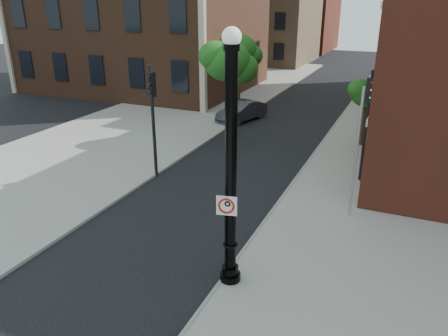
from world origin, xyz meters
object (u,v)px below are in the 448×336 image
at_px(parked_car, 242,111).
at_px(traffic_signal_right, 368,109).
at_px(lamppost, 231,179).
at_px(traffic_signal_left, 152,103).
at_px(no_parking_sign, 227,206).

bearing_deg(parked_car, traffic_signal_right, -22.78).
relative_size(lamppost, traffic_signal_left, 1.40).
distance_m(traffic_signal_left, traffic_signal_right, 9.24).
xyz_separation_m(lamppost, traffic_signal_left, (-6.28, 6.08, 0.13)).
height_order(no_parking_sign, parked_car, no_parking_sign).
distance_m(no_parking_sign, parked_car, 18.00).
relative_size(no_parking_sign, parked_car, 0.14).
distance_m(lamppost, no_parking_sign, 0.74).
xyz_separation_m(lamppost, parked_car, (-6.19, 16.63, -2.65)).
xyz_separation_m(lamppost, traffic_signal_right, (2.45, 9.11, 0.05)).
height_order(no_parking_sign, traffic_signal_right, traffic_signal_right).
height_order(parked_car, traffic_signal_left, traffic_signal_left).
xyz_separation_m(no_parking_sign, traffic_signal_left, (-6.24, 6.25, 0.85)).
height_order(parked_car, traffic_signal_right, traffic_signal_right).
bearing_deg(lamppost, parked_car, 110.40).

